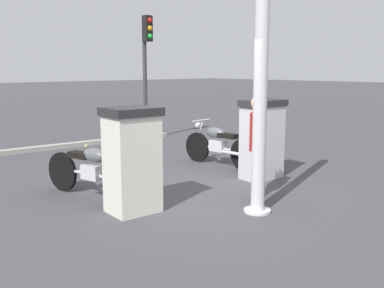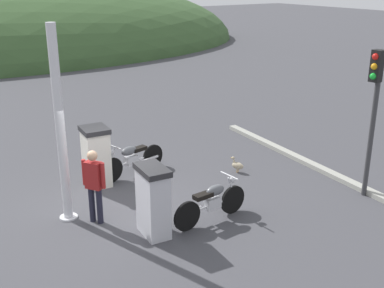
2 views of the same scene
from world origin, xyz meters
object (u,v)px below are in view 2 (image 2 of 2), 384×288
object	(u,v)px
attendant_person	(94,182)
roadside_traffic_light	(374,99)
motorcycle_near_pump	(212,201)
fuel_pump_near	(153,201)
motorcycle_far_pump	(132,158)
canopy_support_pole	(61,130)
fuel_pump_far	(96,156)
wandering_duck	(237,165)

from	to	relation	value
attendant_person	roadside_traffic_light	world-z (taller)	roadside_traffic_light
motorcycle_near_pump	roadside_traffic_light	xyz separation A→B (m)	(3.86, -0.96, 1.97)
fuel_pump_near	roadside_traffic_light	distance (m)	5.58
motorcycle_far_pump	attendant_person	bearing A→B (deg)	-133.41
motorcycle_far_pump	roadside_traffic_light	xyz separation A→B (m)	(4.17, -4.25, 1.97)
roadside_traffic_light	fuel_pump_near	bearing A→B (deg)	167.46
motorcycle_near_pump	canopy_support_pole	bearing A→B (deg)	144.54
motorcycle_far_pump	canopy_support_pole	world-z (taller)	canopy_support_pole
motorcycle_near_pump	fuel_pump_far	bearing A→B (deg)	112.71
fuel_pump_near	wandering_duck	size ratio (longest dim) A/B	3.52
wandering_duck	roadside_traffic_light	xyz separation A→B (m)	(1.66, -2.85, 2.24)
fuel_pump_far	wandering_duck	bearing A→B (deg)	-20.32
fuel_pump_near	attendant_person	world-z (taller)	attendant_person
motorcycle_far_pump	fuel_pump_near	bearing A→B (deg)	-108.47
roadside_traffic_light	canopy_support_pole	size ratio (longest dim) A/B	0.84
motorcycle_near_pump	roadside_traffic_light	size ratio (longest dim) A/B	0.55
fuel_pump_far	attendant_person	xyz separation A→B (m)	(-0.81, -1.86, 0.17)
fuel_pump_near	motorcycle_near_pump	xyz separation A→B (m)	(1.34, -0.19, -0.29)
fuel_pump_far	motorcycle_far_pump	world-z (taller)	fuel_pump_far
fuel_pump_far	wandering_duck	xyz separation A→B (m)	(3.54, -1.31, -0.58)
canopy_support_pole	motorcycle_far_pump	bearing A→B (deg)	31.82
motorcycle_far_pump	motorcycle_near_pump	bearing A→B (deg)	-84.68
fuel_pump_far	roadside_traffic_light	distance (m)	6.86
roadside_traffic_light	canopy_support_pole	world-z (taller)	canopy_support_pole
attendant_person	wandering_duck	world-z (taller)	attendant_person
motorcycle_near_pump	roadside_traffic_light	bearing A→B (deg)	-14.01
motorcycle_near_pump	roadside_traffic_light	world-z (taller)	roadside_traffic_light
canopy_support_pole	fuel_pump_near	bearing A→B (deg)	-52.69
roadside_traffic_light	motorcycle_near_pump	bearing A→B (deg)	165.99
fuel_pump_far	attendant_person	bearing A→B (deg)	-113.50
fuel_pump_far	attendant_person	world-z (taller)	attendant_person
attendant_person	canopy_support_pole	size ratio (longest dim) A/B	0.39
motorcycle_far_pump	canopy_support_pole	size ratio (longest dim) A/B	0.48
motorcycle_far_pump	roadside_traffic_light	bearing A→B (deg)	-45.55
fuel_pump_near	motorcycle_near_pump	world-z (taller)	fuel_pump_near
attendant_person	wandering_duck	bearing A→B (deg)	7.21
wandering_duck	canopy_support_pole	distance (m)	5.15
fuel_pump_far	attendant_person	distance (m)	2.04
motorcycle_near_pump	motorcycle_far_pump	distance (m)	3.30
fuel_pump_near	attendant_person	bearing A→B (deg)	125.22
motorcycle_near_pump	attendant_person	xyz separation A→B (m)	(-2.15, 1.34, 0.48)
roadside_traffic_light	wandering_duck	bearing A→B (deg)	120.22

